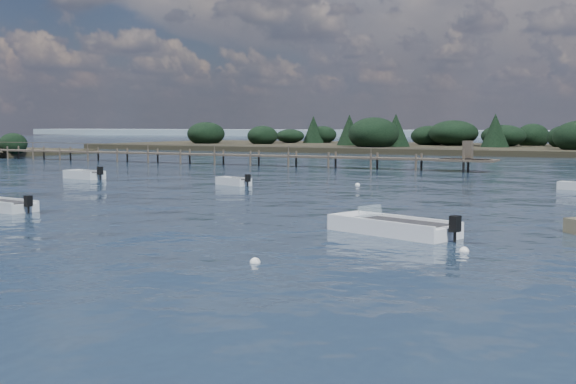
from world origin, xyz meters
The scene contains 11 objects.
ground centered at (0.00, 60.00, 0.00)m, with size 400.00×400.00×0.00m, color #152131.
tender_far_grey centered at (-19.98, 26.32, 0.18)m, with size 3.97×2.08×1.26m.
dinghy_mid_white_a centered at (10.08, 10.29, 0.16)m, with size 5.39×3.35×1.25m.
dinghy_mid_grey centered at (-8.99, 8.90, 0.14)m, with size 4.27×1.99×1.06m.
tender_far_white centered at (-6.77, 26.47, 0.15)m, with size 3.06×1.94×1.03m.
buoy_b centered at (8.36, 2.97, 0.00)m, with size 0.32×0.32×0.32m, color white.
buoy_d centered at (13.40, 7.68, 0.00)m, with size 0.32×0.32×0.32m, color white.
buoy_e centered at (0.80, 30.12, 0.00)m, with size 0.32×0.32×0.32m, color white.
buoy_extra_a centered at (9.24, 14.14, 0.00)m, with size 0.32×0.32×0.32m, color white.
jetty centered at (-21.74, 47.99, 0.98)m, with size 64.50×3.20×3.40m.
distant_haze centered at (-90.00, 230.00, 0.00)m, with size 280.00×20.00×2.40m, color #8A9FAB.
Camera 1 is at (18.81, -15.25, 4.05)m, focal length 45.00 mm.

